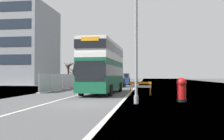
% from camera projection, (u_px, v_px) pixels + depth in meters
% --- Properties ---
extents(ground, '(140.00, 280.00, 0.10)m').
position_uv_depth(ground, '(92.00, 105.00, 15.29)').
color(ground, '#4C4C4F').
extents(double_decker_bus, '(3.07, 10.34, 4.85)m').
position_uv_depth(double_decker_bus, '(103.00, 67.00, 24.15)').
color(double_decker_bus, '#145638').
rests_on(double_decker_bus, ground).
extents(lamppost_foreground, '(0.29, 0.70, 8.34)m').
position_uv_depth(lamppost_foreground, '(136.00, 40.00, 15.35)').
color(lamppost_foreground, gray).
rests_on(lamppost_foreground, ground).
extents(red_pillar_postbox, '(0.64, 0.64, 1.59)m').
position_uv_depth(red_pillar_postbox, '(182.00, 89.00, 16.42)').
color(red_pillar_postbox, black).
rests_on(red_pillar_postbox, ground).
extents(roadworks_barrier, '(1.92, 0.50, 1.19)m').
position_uv_depth(roadworks_barrier, '(140.00, 86.00, 21.93)').
color(roadworks_barrier, orange).
rests_on(roadworks_barrier, ground).
extents(construction_site_fence, '(0.44, 27.40, 1.98)m').
position_uv_depth(construction_site_fence, '(77.00, 81.00, 37.51)').
color(construction_site_fence, '#A8AAAD').
rests_on(construction_site_fence, ground).
extents(car_oncoming_near, '(2.05, 4.13, 1.99)m').
position_uv_depth(car_oncoming_near, '(118.00, 81.00, 38.05)').
color(car_oncoming_near, black).
rests_on(car_oncoming_near, ground).
extents(car_receding_mid, '(2.10, 3.99, 2.14)m').
position_uv_depth(car_receding_mid, '(124.00, 80.00, 47.15)').
color(car_receding_mid, navy).
rests_on(car_receding_mid, ground).
extents(car_receding_far, '(2.08, 4.46, 2.20)m').
position_uv_depth(car_receding_far, '(111.00, 79.00, 53.72)').
color(car_receding_far, slate).
rests_on(car_receding_far, ground).
extents(bare_tree_far_verge_near, '(2.58, 2.29, 4.05)m').
position_uv_depth(bare_tree_far_verge_near, '(73.00, 74.00, 62.35)').
color(bare_tree_far_verge_near, '#4C3D2D').
rests_on(bare_tree_far_verge_near, ground).
extents(bare_tree_far_verge_mid, '(2.59, 2.33, 5.11)m').
position_uv_depth(bare_tree_far_verge_mid, '(69.00, 71.00, 62.52)').
color(bare_tree_far_verge_mid, '#4C3D2D').
rests_on(bare_tree_far_verge_mid, ground).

